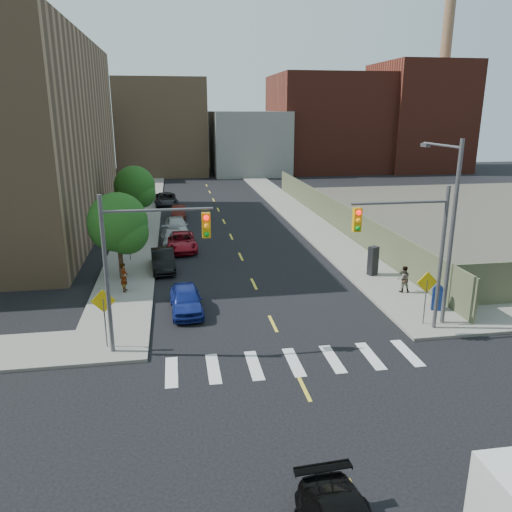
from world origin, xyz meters
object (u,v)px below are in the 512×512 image
object	(u,v)px
parked_car_blue	(186,300)
parked_car_grey	(166,200)
parked_car_white	(177,226)
parked_car_red	(181,242)
pedestrian_west	(124,277)
pedestrian_east	(404,279)
parked_car_silver	(173,238)
payphone	(373,261)
parked_car_maroon	(179,212)
parked_car_black	(163,260)
mailbox	(437,298)

from	to	relation	value
parked_car_blue	parked_car_grey	bearing A→B (deg)	89.97
parked_car_white	parked_car_grey	distance (m)	13.67
parked_car_red	parked_car_white	distance (m)	4.82
pedestrian_west	pedestrian_east	size ratio (longest dim) A/B	1.10
parked_car_silver	parked_car_white	xyz separation A→B (m)	(0.33, 3.39, 0.16)
parked_car_grey	payphone	bearing A→B (deg)	-68.15
parked_car_maroon	pedestrian_west	world-z (taller)	pedestrian_west
parked_car_black	parked_car_maroon	bearing A→B (deg)	81.41
parked_car_white	parked_car_grey	world-z (taller)	parked_car_white
parked_car_blue	parked_car_white	xyz separation A→B (m)	(-0.29, 17.04, 0.10)
parked_car_maroon	mailbox	size ratio (longest dim) A/B	2.80
parked_car_grey	payphone	distance (m)	29.89
parked_car_black	parked_car_grey	size ratio (longest dim) A/B	0.79
parked_car_black	mailbox	xyz separation A→B (m)	(14.27, -9.63, 0.12)
parked_car_blue	parked_car_red	xyz separation A→B (m)	(0.00, 12.23, -0.02)
parked_car_black	mailbox	bearing A→B (deg)	-38.09
parked_car_silver	pedestrian_west	size ratio (longest dim) A/B	2.54
parked_car_red	mailbox	xyz separation A→B (m)	(12.97, -14.40, 0.14)
pedestrian_east	parked_car_blue	bearing A→B (deg)	12.25
parked_car_black	pedestrian_east	size ratio (longest dim) A/B	2.69
pedestrian_west	pedestrian_east	world-z (taller)	pedestrian_west
parked_car_red	parked_car_blue	bearing A→B (deg)	-92.57
parked_car_grey	pedestrian_east	bearing A→B (deg)	-69.78
parked_car_blue	parked_car_black	world-z (taller)	parked_car_black
parked_car_grey	payphone	xyz separation A→B (m)	(13.14, -26.85, 0.35)
parked_car_blue	parked_car_silver	distance (m)	13.67
parked_car_grey	pedestrian_west	world-z (taller)	pedestrian_west
parked_car_red	mailbox	size ratio (longest dim) A/B	3.54
parked_car_blue	parked_car_red	bearing A→B (deg)	87.55
parked_car_black	parked_car_maroon	xyz separation A→B (m)	(1.30, 16.53, -0.07)
parked_car_grey	mailbox	distance (m)	35.82
parked_car_blue	parked_car_grey	world-z (taller)	parked_car_grey
parked_car_maroon	mailbox	bearing A→B (deg)	-61.93
parked_car_red	parked_car_silver	distance (m)	1.55
parked_car_silver	parked_car_grey	xyz separation A→B (m)	(-0.68, 17.03, 0.10)
parked_car_blue	payphone	bearing A→B (deg)	15.48
mailbox	payphone	xyz separation A→B (m)	(-1.13, 6.00, 0.27)
pedestrian_west	parked_car_black	bearing A→B (deg)	-20.98
parked_car_silver	parked_car_maroon	distance (m)	10.35
parked_car_maroon	parked_car_silver	bearing A→B (deg)	-91.74
parked_car_maroon	pedestrian_west	distance (m)	20.97
parked_car_silver	mailbox	distance (m)	20.86
parked_car_blue	mailbox	world-z (taller)	mailbox
pedestrian_west	parked_car_grey	bearing A→B (deg)	1.52
parked_car_grey	mailbox	size ratio (longest dim) A/B	3.89
parked_car_blue	pedestrian_east	distance (m)	12.40
parked_car_maroon	pedestrian_west	bearing A→B (deg)	-97.67
parked_car_red	parked_car_silver	bearing A→B (deg)	110.96
parked_car_white	pedestrian_west	bearing A→B (deg)	-106.17
parked_car_white	parked_car_red	bearing A→B (deg)	-89.94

